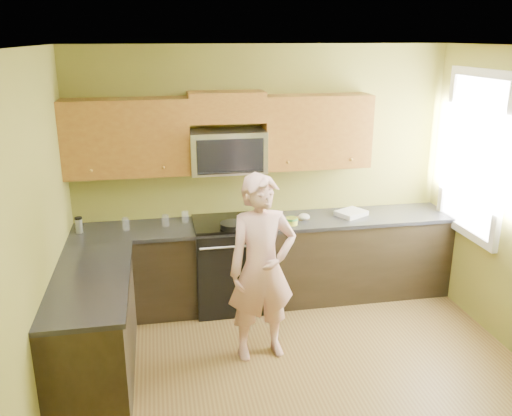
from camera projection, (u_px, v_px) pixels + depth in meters
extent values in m
plane|color=brown|center=(310.00, 396.00, 4.33)|extent=(4.00, 4.00, 0.00)
plane|color=white|center=(323.00, 48.00, 3.51)|extent=(4.00, 4.00, 0.00)
plane|color=olive|center=(262.00, 174.00, 5.79)|extent=(4.00, 0.00, 4.00)
plane|color=olive|center=(26.00, 261.00, 3.57)|extent=(0.00, 4.00, 4.00)
cube|color=black|center=(267.00, 263.00, 5.79)|extent=(4.00, 0.60, 0.88)
cube|color=black|center=(94.00, 330.00, 4.46)|extent=(0.60, 1.60, 0.88)
cube|color=black|center=(268.00, 223.00, 5.64)|extent=(4.00, 0.62, 0.04)
cube|color=black|center=(90.00, 280.00, 4.32)|extent=(0.62, 1.60, 0.04)
cube|color=brown|center=(226.00, 107.00, 5.34)|extent=(0.76, 0.33, 0.30)
imported|color=#E47E72|center=(262.00, 269.00, 4.67)|extent=(0.66, 0.47, 1.69)
cube|color=#B27F47|center=(302.00, 218.00, 5.71)|extent=(0.13, 0.13, 0.01)
ellipsoid|color=silver|center=(244.00, 223.00, 5.49)|extent=(0.13, 0.14, 0.06)
ellipsoid|color=silver|center=(304.00, 217.00, 5.67)|extent=(0.14, 0.15, 0.07)
cube|color=white|center=(351.00, 213.00, 5.81)|extent=(0.38, 0.35, 0.05)
cylinder|color=silver|center=(126.00, 224.00, 5.37)|extent=(0.08, 0.08, 0.12)
cylinder|color=silver|center=(165.00, 221.00, 5.47)|extent=(0.08, 0.08, 0.12)
cylinder|color=silver|center=(185.00, 217.00, 5.57)|extent=(0.08, 0.08, 0.12)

